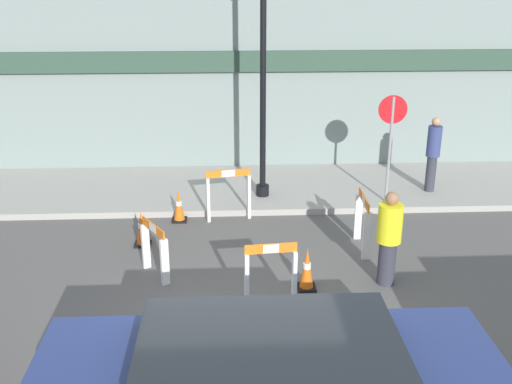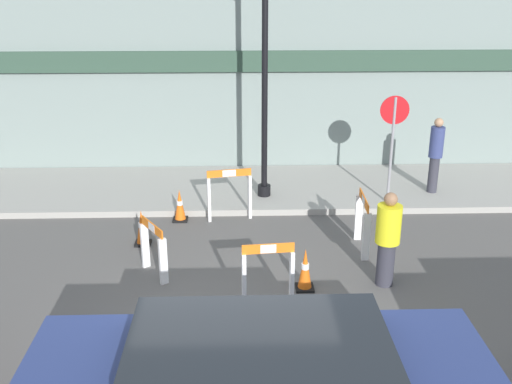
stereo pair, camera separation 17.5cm
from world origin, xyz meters
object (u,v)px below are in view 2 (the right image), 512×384
at_px(person_worker, 388,237).
at_px(person_pedestrian, 436,152).
at_px(streetlamp_post, 265,35).
at_px(stop_sign, 393,132).

height_order(person_worker, person_pedestrian, person_pedestrian).
bearing_deg(streetlamp_post, person_worker, -64.70).
height_order(stop_sign, person_pedestrian, stop_sign).
relative_size(streetlamp_post, person_worker, 3.37).
relative_size(streetlamp_post, person_pedestrian, 3.19).
distance_m(stop_sign, person_worker, 3.56).
xyz_separation_m(streetlamp_post, person_pedestrian, (3.82, 0.11, -2.56)).
relative_size(person_worker, person_pedestrian, 0.94).
bearing_deg(stop_sign, person_worker, 80.08).
bearing_deg(person_worker, stop_sign, -73.09).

